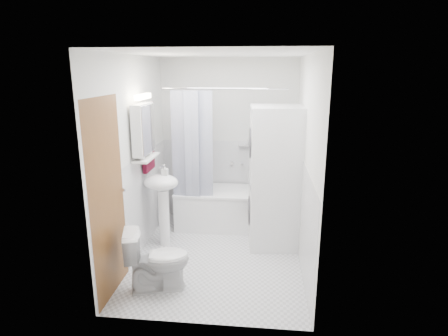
# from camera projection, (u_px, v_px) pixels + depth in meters

# --- Properties ---
(floor) EXTENTS (2.60, 2.60, 0.00)m
(floor) POSITION_uv_depth(u_px,v_px,m) (219.00, 255.00, 4.65)
(floor) COLOR silver
(floor) RESTS_ON ground
(room_walls) EXTENTS (2.60, 2.60, 2.60)m
(room_walls) POSITION_uv_depth(u_px,v_px,m) (218.00, 137.00, 4.27)
(room_walls) COLOR silver
(room_walls) RESTS_ON ground
(wainscot) EXTENTS (1.98, 2.58, 2.58)m
(wainscot) POSITION_uv_depth(u_px,v_px,m) (221.00, 202.00, 4.77)
(wainscot) COLOR white
(wainscot) RESTS_ON ground
(door) EXTENTS (0.05, 2.00, 2.00)m
(door) POSITION_uv_depth(u_px,v_px,m) (123.00, 190.00, 3.96)
(door) COLOR brown
(door) RESTS_ON ground
(bathtub) EXTENTS (1.43, 0.68, 0.55)m
(bathtub) POSITION_uv_depth(u_px,v_px,m) (226.00, 206.00, 5.45)
(bathtub) COLOR white
(bathtub) RESTS_ON ground
(tub_spout) EXTENTS (0.04, 0.12, 0.04)m
(tub_spout) POSITION_uv_depth(u_px,v_px,m) (242.00, 164.00, 5.61)
(tub_spout) COLOR silver
(tub_spout) RESTS_ON room_walls
(curtain_rod) EXTENTS (1.61, 0.02, 0.02)m
(curtain_rod) POSITION_uv_depth(u_px,v_px,m) (224.00, 89.00, 4.75)
(curtain_rod) COLOR silver
(curtain_rod) RESTS_ON room_walls
(shower_curtain) EXTENTS (0.55, 0.02, 1.45)m
(shower_curtain) POSITION_uv_depth(u_px,v_px,m) (192.00, 146.00, 4.99)
(shower_curtain) COLOR #131D45
(shower_curtain) RESTS_ON curtain_rod
(sink) EXTENTS (0.44, 0.37, 1.04)m
(sink) POSITION_uv_depth(u_px,v_px,m) (162.00, 193.00, 4.77)
(sink) COLOR white
(sink) RESTS_ON ground
(medicine_cabinet) EXTENTS (0.13, 0.50, 0.71)m
(medicine_cabinet) POSITION_uv_depth(u_px,v_px,m) (143.00, 128.00, 4.43)
(medicine_cabinet) COLOR white
(medicine_cabinet) RESTS_ON room_walls
(shelf) EXTENTS (0.18, 0.54, 0.02)m
(shelf) POSITION_uv_depth(u_px,v_px,m) (146.00, 158.00, 4.53)
(shelf) COLOR silver
(shelf) RESTS_ON room_walls
(shower_caddy) EXTENTS (0.22, 0.06, 0.02)m
(shower_caddy) POSITION_uv_depth(u_px,v_px,m) (245.00, 145.00, 5.52)
(shower_caddy) COLOR silver
(shower_caddy) RESTS_ON room_walls
(towel) EXTENTS (0.07, 0.36, 0.88)m
(towel) POSITION_uv_depth(u_px,v_px,m) (148.00, 136.00, 4.71)
(towel) COLOR #520B1A
(towel) RESTS_ON room_walls
(washer_dryer) EXTENTS (0.69, 0.69, 1.81)m
(washer_dryer) POSITION_uv_depth(u_px,v_px,m) (275.00, 178.00, 4.75)
(washer_dryer) COLOR white
(washer_dryer) RESTS_ON ground
(toilet) EXTENTS (0.74, 0.54, 0.65)m
(toilet) POSITION_uv_depth(u_px,v_px,m) (157.00, 260.00, 3.87)
(toilet) COLOR white
(toilet) RESTS_ON ground
(soap_pump) EXTENTS (0.08, 0.17, 0.08)m
(soap_pump) POSITION_uv_depth(u_px,v_px,m) (165.00, 175.00, 4.72)
(soap_pump) COLOR gray
(soap_pump) RESTS_ON sink
(shelf_bottle) EXTENTS (0.07, 0.18, 0.07)m
(shelf_bottle) POSITION_uv_depth(u_px,v_px,m) (142.00, 157.00, 4.37)
(shelf_bottle) COLOR gray
(shelf_bottle) RESTS_ON shelf
(shelf_cup) EXTENTS (0.10, 0.09, 0.10)m
(shelf_cup) POSITION_uv_depth(u_px,v_px,m) (149.00, 151.00, 4.63)
(shelf_cup) COLOR gray
(shelf_cup) RESTS_ON shelf
(shampoo_a) EXTENTS (0.13, 0.17, 0.13)m
(shampoo_a) POSITION_uv_depth(u_px,v_px,m) (252.00, 140.00, 5.49)
(shampoo_a) COLOR gray
(shampoo_a) RESTS_ON shower_caddy
(shampoo_b) EXTENTS (0.08, 0.21, 0.08)m
(shampoo_b) POSITION_uv_depth(u_px,v_px,m) (260.00, 142.00, 5.48)
(shampoo_b) COLOR #2B68AE
(shampoo_b) RESTS_ON shower_caddy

